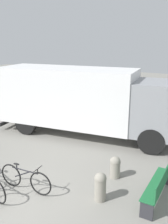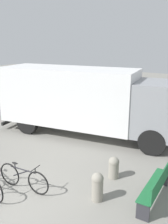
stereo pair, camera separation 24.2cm
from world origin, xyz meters
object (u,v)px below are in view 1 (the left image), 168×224
object	(u,v)px
bollard_near_bench	(100,185)
bollard_far_bench	(115,166)
park_bench	(160,183)
bicycle_far	(25,179)
delivery_truck	(83,99)

from	to	relation	value
bollard_near_bench	bollard_far_bench	distance (m)	1.34
park_bench	bollard_near_bench	size ratio (longest dim) A/B	2.34
bollard_far_bench	bicycle_far	bearing A→B (deg)	-136.72
bicycle_far	bollard_near_bench	size ratio (longest dim) A/B	2.15
delivery_truck	bollard_near_bench	xyz separation A→B (m)	(2.88, -4.27, -1.30)
bicycle_far	bollard_near_bench	world-z (taller)	bollard_near_bench
bicycle_far	bollard_far_bench	size ratio (longest dim) A/B	2.48
delivery_truck	bicycle_far	xyz separation A→B (m)	(0.71, -4.91, -1.37)
delivery_truck	bicycle_far	bearing A→B (deg)	-88.09
delivery_truck	bicycle_far	distance (m)	5.15
park_bench	bollard_near_bench	distance (m)	1.66
delivery_truck	bollard_near_bench	bearing A→B (deg)	-62.29
bollard_far_bench	park_bench	bearing A→B (deg)	-20.19
bollard_near_bench	delivery_truck	bearing A→B (deg)	124.04
park_bench	bollard_far_bench	size ratio (longest dim) A/B	2.69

